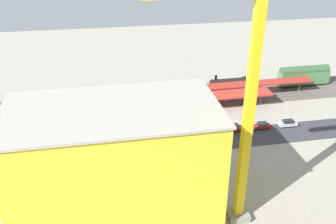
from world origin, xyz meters
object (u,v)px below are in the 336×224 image
freight_coach_far (72,102)px  parked_car_3 (205,131)px  platform_canopy_far (209,87)px  parked_car_6 (118,138)px  platform_canopy_near (185,98)px  street_tree_4 (127,142)px  construction_building (116,164)px  tower_crane (243,103)px  traffic_light (77,145)px  parked_car_2 (233,128)px  box_truck_0 (87,160)px  passenger_coach (304,75)px  locomotive (233,84)px  street_tree_3 (174,134)px  box_truck_1 (112,160)px  parked_car_0 (288,124)px  parked_car_4 (177,133)px  street_tree_1 (151,137)px  street_tree_5 (186,135)px  parked_car_5 (148,137)px  parked_car_1 (262,126)px  parked_car_7 (86,143)px

freight_coach_far → parked_car_3: size_ratio=4.24×
platform_canopy_far → parked_car_6: 33.11m
platform_canopy_near → street_tree_4: street_tree_4 is taller
construction_building → tower_crane: tower_crane is taller
traffic_light → parked_car_6: bearing=-137.7°
parked_car_2 → box_truck_0: bearing=14.3°
passenger_coach → box_truck_0: passenger_coach is taller
locomotive → tower_crane: size_ratio=0.36×
street_tree_3 → platform_canopy_near: bearing=-108.3°
parked_car_2 → street_tree_3: bearing=24.8°
parked_car_3 → box_truck_1: size_ratio=0.42×
parked_car_3 → construction_building: bearing=46.9°
parked_car_3 → construction_building: construction_building is taller
passenger_coach → tower_crane: (40.18, 52.66, 19.16)m
parked_car_0 → traffic_light: (51.10, 7.77, 3.83)m
platform_canopy_near → parked_car_4: bearing=70.4°
locomotive → street_tree_1: (28.94, 31.45, 3.23)m
passenger_coach → street_tree_5: street_tree_5 is taller
box_truck_0 → box_truck_1: (-5.25, 0.81, -0.03)m
tower_crane → locomotive: bearing=-108.4°
street_tree_3 → platform_canopy_far: bearing=-119.6°
parked_car_2 → parked_car_5: size_ratio=0.87×
parked_car_4 → freight_coach_far: bearing=-33.4°
parked_car_4 → street_tree_4: (12.58, 9.00, 4.17)m
tower_crane → street_tree_3: tower_crane is taller
street_tree_4 → freight_coach_far: bearing=-63.5°
passenger_coach → parked_car_5: size_ratio=3.33×
parked_car_3 → street_tree_4: size_ratio=0.52×
freight_coach_far → construction_building: bearing=103.9°
parked_car_6 → traffic_light: size_ratio=0.62×
tower_crane → box_truck_0: (25.29, -19.91, -20.86)m
passenger_coach → parked_car_3: 44.54m
platform_canopy_near → parked_car_3: platform_canopy_near is taller
platform_canopy_near → street_tree_3: size_ratio=5.81×
platform_canopy_far → street_tree_3: size_ratio=7.55×
parked_car_2 → construction_building: (29.27, 23.63, 9.29)m
parked_car_3 → street_tree_1: 16.56m
street_tree_3 → street_tree_5: size_ratio=1.02×
parked_car_2 → street_tree_5: (13.64, 8.11, 4.26)m
parked_car_1 → box_truck_1: (37.33, 9.88, 0.87)m
passenger_coach → construction_building: bearing=38.5°
locomotive → parked_car_6: size_ratio=3.27×
street_tree_1 → street_tree_4: size_ratio=1.03×
locomotive → parked_car_1: locomotive is taller
platform_canopy_far → street_tree_1: size_ratio=7.61×
parked_car_7 → street_tree_3: street_tree_3 is taller
parked_car_3 → box_truck_1: bearing=23.3°
parked_car_0 → parked_car_1: bearing=-0.2°
construction_building → traffic_light: (7.53, -15.95, -5.52)m
passenger_coach → box_truck_1: 68.95m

